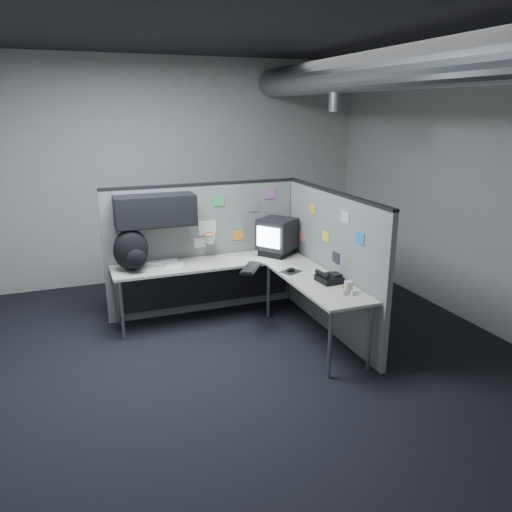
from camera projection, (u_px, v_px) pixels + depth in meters
name	position (u px, v px, depth m)	size (l,w,h in m)	color
room	(298.00, 150.00, 4.90)	(5.62, 5.62, 3.22)	black
partition_back	(192.00, 237.00, 6.04)	(2.44, 0.42, 1.63)	slate
partition_right	(331.00, 262.00, 5.64)	(0.07, 2.23, 1.63)	slate
desk	(238.00, 276.00, 5.81)	(2.31, 2.11, 0.73)	#B8B2A6
monitor	(277.00, 236.00, 6.18)	(0.56, 0.56, 0.45)	black
keyboard	(251.00, 268.00, 5.65)	(0.37, 0.45, 0.04)	black
mouse	(291.00, 270.00, 5.58)	(0.27, 0.25, 0.05)	black
phone	(329.00, 278.00, 5.25)	(0.24, 0.26, 0.12)	black
bottles	(347.00, 290.00, 4.92)	(0.12, 0.16, 0.07)	silver
cup	(348.00, 287.00, 4.93)	(0.09, 0.09, 0.12)	#B8B4A2
papers	(158.00, 263.00, 5.90)	(0.72, 0.55, 0.01)	white
backpack	(131.00, 251.00, 5.56)	(0.42, 0.40, 0.47)	black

